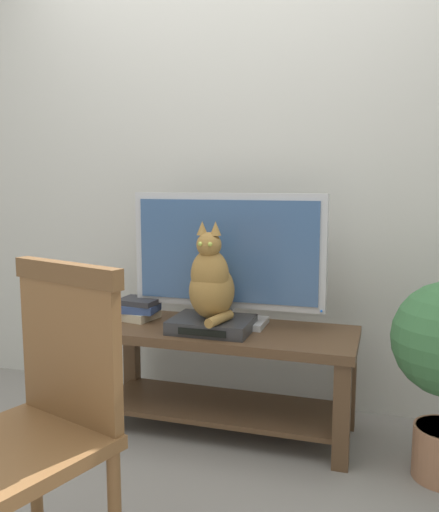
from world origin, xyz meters
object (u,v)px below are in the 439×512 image
at_px(tv_stand, 223,361).
at_px(media_box, 212,324).
at_px(wooden_chair, 41,409).
at_px(cat, 211,282).
at_px(tv, 228,256).
at_px(book_stack, 138,309).

height_order(tv_stand, media_box, media_box).
xyz_separation_m(media_box, wooden_chair, (-0.16, -1.10, 0.02)).
bearing_deg(media_box, tv_stand, 55.71).
relative_size(cat, wooden_chair, 0.47).
height_order(tv, cat, tv).
distance_m(cat, book_stack, 0.47).
xyz_separation_m(tv, media_box, (-0.04, -0.14, -0.31)).
relative_size(tv_stand, tv, 1.33).
height_order(tv_stand, tv, tv).
relative_size(cat, book_stack, 2.11).
height_order(tv, book_stack, tv).
distance_m(tv_stand, tv, 0.51).
xyz_separation_m(tv_stand, book_stack, (-0.46, 0.04, 0.21)).
bearing_deg(book_stack, tv, 5.21).
bearing_deg(tv, media_box, -105.07).
xyz_separation_m(tv_stand, media_box, (-0.04, -0.05, 0.19)).
relative_size(tv, media_box, 2.53).
height_order(tv_stand, book_stack, book_stack).
xyz_separation_m(media_box, cat, (0.00, -0.01, 0.20)).
bearing_deg(wooden_chair, media_box, 81.90).
bearing_deg(tv, tv_stand, -90.02).
bearing_deg(wooden_chair, tv_stand, 80.50).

